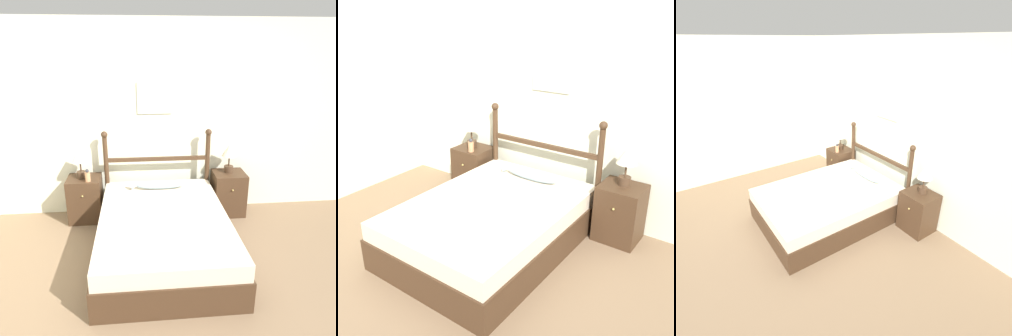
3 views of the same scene
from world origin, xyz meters
The scene contains 10 objects.
ground_plane centered at (0.00, 0.00, 0.00)m, with size 16.00×16.00×0.00m, color #7A6047.
wall_back centered at (0.00, 1.73, 1.28)m, with size 6.40×0.08×2.55m.
bed centered at (0.10, 0.59, 0.24)m, with size 1.42×1.98×0.49m.
headboard centered at (0.10, 1.55, 0.67)m, with size 1.44×0.09×1.19m.
nightstand_left centered at (-0.87, 1.47, 0.30)m, with size 0.43×0.42×0.60m.
nightstand_right centered at (1.07, 1.47, 0.30)m, with size 0.43×0.42×0.60m.
table_lamp_left centered at (-0.90, 1.48, 0.87)m, with size 0.21×0.21×0.40m.
table_lamp_right centered at (1.06, 1.51, 0.87)m, with size 0.21×0.21×0.40m.
bottle centered at (-0.80, 1.35, 0.67)m, with size 0.07×0.07×0.16m.
fish_pillow centered at (0.10, 1.28, 0.54)m, with size 0.68×0.12×0.10m.
Camera 1 is at (-0.16, -2.57, 2.18)m, focal length 35.00 mm.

